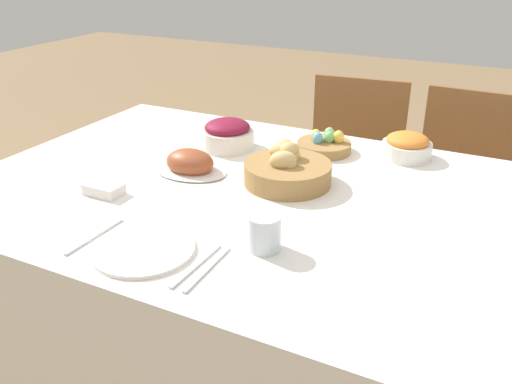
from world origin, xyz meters
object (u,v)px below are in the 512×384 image
at_px(egg_basket, 325,145).
at_px(butter_dish, 104,189).
at_px(drinking_cup, 264,232).
at_px(knife, 196,266).
at_px(chair_far_right, 461,193).
at_px(spoon, 208,269).
at_px(ham_platter, 190,164).
at_px(fork, 95,236).
at_px(carrot_bowl, 407,146).
at_px(dinner_plate, 143,249).
at_px(bread_basket, 287,168).
at_px(chair_far_center, 349,173).
at_px(beet_salad_bowl, 228,134).

xyz_separation_m(egg_basket, butter_dish, (-0.45, -0.61, -0.01)).
bearing_deg(drinking_cup, knife, -126.50).
xyz_separation_m(chair_far_right, spoon, (-0.40, -1.33, 0.29)).
xyz_separation_m(ham_platter, fork, (0.01, -0.45, -0.02)).
xyz_separation_m(ham_platter, drinking_cup, (0.41, -0.32, 0.02)).
height_order(chair_far_right, carrot_bowl, chair_far_right).
xyz_separation_m(chair_far_right, ham_platter, (-0.74, -0.87, 0.31)).
distance_m(chair_far_right, fork, 1.54).
distance_m(egg_basket, dinner_plate, 0.83).
xyz_separation_m(carrot_bowl, dinner_plate, (-0.42, -0.88, -0.04)).
relative_size(bread_basket, knife, 1.32).
height_order(ham_platter, butter_dish, ham_platter).
xyz_separation_m(egg_basket, fork, (-0.30, -0.81, -0.02)).
bearing_deg(butter_dish, dinner_plate, -34.71).
bearing_deg(spoon, fork, 178.62).
bearing_deg(chair_far_center, dinner_plate, -99.81).
distance_m(spoon, butter_dish, 0.51).
bearing_deg(fork, bread_basket, 62.20).
xyz_separation_m(knife, spoon, (0.03, 0.00, 0.00)).
bearing_deg(spoon, ham_platter, 125.41).
relative_size(chair_far_center, ham_platter, 3.66).
xyz_separation_m(carrot_bowl, spoon, (-0.24, -0.88, -0.04)).
height_order(bread_basket, butter_dish, bread_basket).
distance_m(chair_far_center, knife, 1.36).
bearing_deg(bread_basket, drinking_cup, -74.06).
distance_m(chair_far_right, knife, 1.43).
bearing_deg(chair_far_center, beet_salad_bowl, -118.17).
relative_size(bread_basket, fork, 1.32).
relative_size(knife, butter_dish, 1.83).
relative_size(egg_basket, spoon, 0.94).
xyz_separation_m(ham_platter, spoon, (0.34, -0.45, -0.02)).
distance_m(egg_basket, knife, 0.81).
bearing_deg(butter_dish, ham_platter, 62.24).
height_order(beet_salad_bowl, dinner_plate, beet_salad_bowl).
height_order(chair_far_center, knife, chair_far_center).
bearing_deg(ham_platter, knife, -55.72).
xyz_separation_m(dinner_plate, knife, (0.15, -0.00, -0.00)).
xyz_separation_m(chair_far_right, beet_salad_bowl, (-0.74, -0.63, 0.34)).
height_order(bread_basket, egg_basket, bread_basket).
bearing_deg(carrot_bowl, egg_basket, -165.75).
bearing_deg(egg_basket, carrot_bowl, 14.25).
xyz_separation_m(dinner_plate, fork, (-0.15, -0.00, -0.00)).
distance_m(chair_far_center, beet_salad_bowl, 0.76).
bearing_deg(ham_platter, butter_dish, -117.76).
xyz_separation_m(chair_far_center, knife, (0.05, -1.33, 0.29)).
xyz_separation_m(beet_salad_bowl, knife, (0.31, -0.70, -0.05)).
relative_size(chair_far_right, carrot_bowl, 5.41).
bearing_deg(egg_basket, chair_far_right, 50.40).
bearing_deg(dinner_plate, fork, -180.00).
bearing_deg(knife, egg_basket, 90.96).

